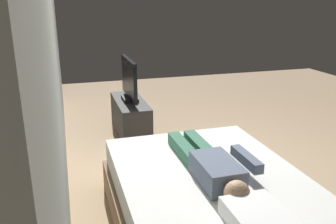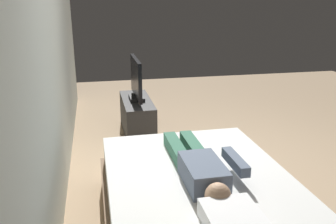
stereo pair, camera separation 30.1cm
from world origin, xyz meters
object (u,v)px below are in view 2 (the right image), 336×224
at_px(tv_stand, 137,116).
at_px(remote, 240,162).
at_px(bed, 200,208).
at_px(person, 200,166).
at_px(tv, 136,80).

bearing_deg(tv_stand, remote, -165.26).
distance_m(bed, remote, 0.53).
bearing_deg(person, remote, -69.53).
bearing_deg(person, bed, 177.96).
bearing_deg(tv, bed, -175.46).
distance_m(tv_stand, tv, 0.53).
xyz_separation_m(person, tv_stand, (2.44, 0.20, -0.37)).
xyz_separation_m(person, remote, (0.15, -0.40, -0.07)).
distance_m(person, tv, 2.45).
bearing_deg(tv, person, -175.39).
distance_m(bed, tv, 2.53).
relative_size(bed, person, 1.64).
bearing_deg(remote, bed, 113.92).
bearing_deg(person, tv, 4.61).
xyz_separation_m(person, tv, (2.44, 0.20, 0.16)).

